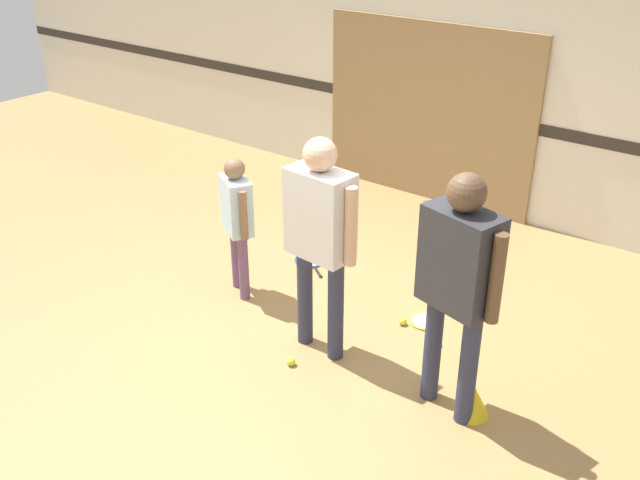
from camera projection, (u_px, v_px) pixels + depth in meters
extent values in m
plane|color=#A87F4C|center=(301.00, 333.00, 5.69)|extent=(16.00, 16.00, 0.00)
cube|color=silver|center=(491.00, 62.00, 7.13)|extent=(16.00, 0.06, 3.20)
cube|color=#2D2823|center=(483.00, 119.00, 7.36)|extent=(16.00, 0.01, 0.12)
cube|color=#93754C|center=(427.00, 113.00, 7.72)|extent=(2.51, 0.05, 1.94)
cylinder|color=#2D334C|center=(305.00, 296.00, 5.41)|extent=(0.12, 0.12, 0.82)
cylinder|color=#2D334C|center=(336.00, 310.00, 5.23)|extent=(0.12, 0.12, 0.82)
cube|color=silver|center=(320.00, 214.00, 4.99)|extent=(0.50, 0.30, 0.65)
sphere|color=#DBAD89|center=(320.00, 154.00, 4.79)|extent=(0.24, 0.24, 0.24)
cylinder|color=#DBAD89|center=(291.00, 204.00, 5.16)|extent=(0.09, 0.09, 0.58)
cylinder|color=#DBAD89|center=(351.00, 227.00, 4.82)|extent=(0.09, 0.09, 0.58)
cylinder|color=#6B4C70|center=(236.00, 256.00, 6.21)|extent=(0.09, 0.09, 0.60)
cylinder|color=#6B4C70|center=(244.00, 268.00, 6.03)|extent=(0.09, 0.09, 0.60)
cube|color=silver|center=(236.00, 205.00, 5.88)|extent=(0.40, 0.34, 0.47)
sphere|color=brown|center=(234.00, 169.00, 5.73)|extent=(0.17, 0.17, 0.17)
cylinder|color=brown|center=(230.00, 197.00, 6.05)|extent=(0.06, 0.06, 0.42)
cylinder|color=brown|center=(244.00, 216.00, 5.71)|extent=(0.06, 0.06, 0.42)
cylinder|color=#2D334C|center=(468.00, 369.00, 4.59)|extent=(0.12, 0.12, 0.83)
cylinder|color=#2D334C|center=(433.00, 347.00, 4.81)|extent=(0.12, 0.12, 0.83)
cube|color=#2D2D33|center=(460.00, 260.00, 4.37)|extent=(0.53, 0.38, 0.65)
sphere|color=brown|center=(467.00, 192.00, 4.16)|extent=(0.24, 0.24, 0.24)
cylinder|color=brown|center=(496.00, 279.00, 4.17)|extent=(0.09, 0.09, 0.59)
cylinder|color=brown|center=(426.00, 244.00, 4.57)|extent=(0.09, 0.09, 0.59)
torus|color=#C6D838|center=(426.00, 321.00, 5.82)|extent=(0.40, 0.40, 0.02)
cylinder|color=silver|center=(426.00, 321.00, 5.82)|extent=(0.24, 0.24, 0.01)
cylinder|color=black|center=(436.00, 337.00, 5.62)|extent=(0.18, 0.16, 0.02)
sphere|color=black|center=(440.00, 345.00, 5.52)|extent=(0.03, 0.03, 0.03)
torus|color=blue|center=(310.00, 260.00, 6.75)|extent=(0.41, 0.41, 0.02)
cylinder|color=silver|center=(310.00, 260.00, 6.75)|extent=(0.25, 0.25, 0.01)
cylinder|color=black|center=(318.00, 272.00, 6.55)|extent=(0.17, 0.13, 0.02)
sphere|color=black|center=(321.00, 276.00, 6.47)|extent=(0.03, 0.03, 0.03)
sphere|color=#CCE038|center=(291.00, 362.00, 5.29)|extent=(0.07, 0.07, 0.07)
sphere|color=#CCE038|center=(403.00, 321.00, 5.78)|extent=(0.07, 0.07, 0.07)
cone|color=yellow|center=(473.00, 400.00, 4.77)|extent=(0.24, 0.24, 0.24)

